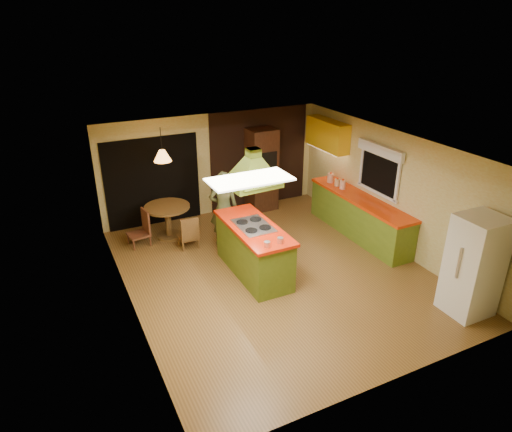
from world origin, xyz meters
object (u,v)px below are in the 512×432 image
refrigerator (474,266)px  wall_oven (262,170)px  canister_large (343,185)px  kitchen_island (254,249)px  dining_table (168,215)px  man (224,209)px

refrigerator → wall_oven: wall_oven is taller
wall_oven → canister_large: (1.23, -1.73, -0.02)m
kitchen_island → dining_table: kitchen_island is taller
kitchen_island → man: bearing=92.0°
man → wall_oven: bearing=-119.1°
refrigerator → canister_large: refrigerator is taller
refrigerator → canister_large: (0.08, 3.75, 0.15)m
canister_large → kitchen_island: bearing=-159.2°
refrigerator → dining_table: size_ratio=1.75×
man → wall_oven: (1.61, 1.42, 0.20)m
refrigerator → wall_oven: 5.59m
kitchen_island → man: 1.40m
dining_table → canister_large: canister_large is taller
kitchen_island → refrigerator: bearing=-44.9°
man → dining_table: bearing=-21.6°
kitchen_island → man: (-0.05, 1.36, 0.33)m
man → dining_table: 1.36m
refrigerator → man: bearing=124.7°
kitchen_island → wall_oven: wall_oven is taller
dining_table → canister_large: 4.04m
man → refrigerator: size_ratio=0.95×
refrigerator → wall_oven: size_ratio=0.84×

